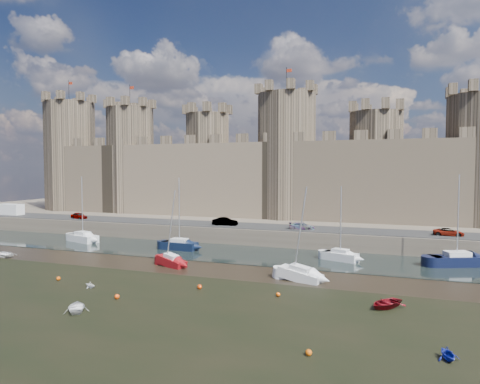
# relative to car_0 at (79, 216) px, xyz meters

# --- Properties ---
(ground) EXTENTS (160.00, 160.00, 0.00)m
(ground) POSITION_rel_car_0_xyz_m (32.81, -32.63, -3.11)
(ground) COLOR black
(ground) RESTS_ON ground
(seaweed_patch) EXTENTS (70.00, 34.00, 0.01)m
(seaweed_patch) POSITION_rel_car_0_xyz_m (32.81, -38.63, -3.10)
(seaweed_patch) COLOR black
(seaweed_patch) RESTS_ON ground
(water_channel) EXTENTS (160.00, 12.00, 0.08)m
(water_channel) POSITION_rel_car_0_xyz_m (32.81, -8.63, -3.07)
(water_channel) COLOR black
(water_channel) RESTS_ON ground
(quay) EXTENTS (160.00, 60.00, 2.50)m
(quay) POSITION_rel_car_0_xyz_m (32.81, 27.37, -1.86)
(quay) COLOR #4C443A
(quay) RESTS_ON ground
(road) EXTENTS (160.00, 7.00, 0.10)m
(road) POSITION_rel_car_0_xyz_m (32.81, 1.37, -0.56)
(road) COLOR black
(road) RESTS_ON quay
(castle) EXTENTS (108.50, 11.00, 29.00)m
(castle) POSITION_rel_car_0_xyz_m (32.17, 15.37, 8.56)
(castle) COLOR #42382B
(castle) RESTS_ON quay
(car_0) EXTENTS (3.83, 2.39, 1.21)m
(car_0) POSITION_rel_car_0_xyz_m (0.00, 0.00, 0.00)
(car_0) COLOR gray
(car_0) RESTS_ON quay
(car_1) EXTENTS (4.18, 1.83, 1.33)m
(car_1) POSITION_rel_car_0_xyz_m (28.43, 0.46, 0.06)
(car_1) COLOR gray
(car_1) RESTS_ON quay
(car_2) EXTENTS (3.86, 1.74, 1.10)m
(car_2) POSITION_rel_car_0_xyz_m (40.97, 0.20, -0.06)
(car_2) COLOR gray
(car_2) RESTS_ON quay
(car_3) EXTENTS (3.93, 1.88, 1.08)m
(car_3) POSITION_rel_car_0_xyz_m (61.01, 0.85, -0.07)
(car_3) COLOR gray
(car_3) RESTS_ON quay
(van) EXTENTS (5.07, 2.15, 2.19)m
(van) POSITION_rel_car_0_xyz_m (-17.20, 0.87, 0.49)
(van) COLOR silver
(van) RESTS_ON quay
(sailboat_0) EXTENTS (5.92, 3.64, 10.35)m
(sailboat_0) POSITION_rel_car_0_xyz_m (7.56, -8.10, -2.30)
(sailboat_0) COLOR silver
(sailboat_0) RESTS_ON ground
(sailboat_1) EXTENTS (5.23, 2.22, 10.31)m
(sailboat_1) POSITION_rel_car_0_xyz_m (25.10, -8.82, -2.30)
(sailboat_1) COLOR black
(sailboat_1) RESTS_ON ground
(sailboat_2) EXTENTS (4.68, 3.01, 9.42)m
(sailboat_2) POSITION_rel_car_0_xyz_m (47.66, -8.49, -2.34)
(sailboat_2) COLOR silver
(sailboat_2) RESTS_ON ground
(sailboat_3) EXTENTS (6.67, 4.67, 10.91)m
(sailboat_3) POSITION_rel_car_0_xyz_m (61.12, -6.72, -2.28)
(sailboat_3) COLOR black
(sailboat_3) RESTS_ON ground
(sailboat_4) EXTENTS (4.20, 2.77, 9.16)m
(sailboat_4) POSITION_rel_car_0_xyz_m (28.94, -18.18, -2.42)
(sailboat_4) COLOR maroon
(sailboat_4) RESTS_ON ground
(sailboat_5) EXTENTS (4.86, 2.82, 9.85)m
(sailboat_5) POSITION_rel_car_0_xyz_m (44.78, -19.48, -2.39)
(sailboat_5) COLOR silver
(sailboat_5) RESTS_ON ground
(dinghy_2) EXTENTS (3.27, 3.40, 0.57)m
(dinghy_2) POSITION_rel_car_0_xyz_m (29.38, -34.99, -2.82)
(dinghy_2) COLOR silver
(dinghy_2) RESTS_ON ground
(dinghy_3) EXTENTS (1.25, 1.10, 0.62)m
(dinghy_3) POSITION_rel_car_0_xyz_m (26.02, -29.15, -2.80)
(dinghy_3) COLOR white
(dinghy_3) RESTS_ON ground
(dinghy_4) EXTENTS (3.88, 4.14, 0.70)m
(dinghy_4) POSITION_rel_car_0_xyz_m (53.33, -25.62, -2.76)
(dinghy_4) COLOR maroon
(dinghy_4) RESTS_ON ground
(dinghy_5) EXTENTS (1.78, 1.89, 0.80)m
(dinghy_5) POSITION_rel_car_0_xyz_m (57.05, -34.86, -2.71)
(dinghy_5) COLOR navy
(dinghy_5) RESTS_ON ground
(dinghy_6) EXTENTS (3.91, 3.33, 0.68)m
(dinghy_6) POSITION_rel_car_0_xyz_m (5.35, -20.64, -2.77)
(dinghy_6) COLOR silver
(dinghy_6) RESTS_ON ground
(buoy_0) EXTENTS (0.42, 0.42, 0.42)m
(buoy_0) POSITION_rel_car_0_xyz_m (21.01, -27.96, -2.89)
(buoy_0) COLOR #D54D09
(buoy_0) RESTS_ON ground
(buoy_1) EXTENTS (0.47, 0.47, 0.47)m
(buoy_1) POSITION_rel_car_0_xyz_m (36.26, -25.91, -2.87)
(buoy_1) COLOR #DD3C09
(buoy_1) RESTS_ON ground
(buoy_2) EXTENTS (0.42, 0.42, 0.42)m
(buoy_2) POSITION_rel_car_0_xyz_m (48.96, -37.04, -2.90)
(buoy_2) COLOR #D05209
(buoy_2) RESTS_ON ground
(buoy_3) EXTENTS (0.41, 0.41, 0.41)m
(buoy_3) POSITION_rel_car_0_xyz_m (44.04, -25.69, -2.90)
(buoy_3) COLOR #D84E09
(buoy_3) RESTS_ON ground
(buoy_4) EXTENTS (0.46, 0.46, 0.46)m
(buoy_4) POSITION_rel_car_0_xyz_m (30.65, -31.29, -2.88)
(buoy_4) COLOR #E03F09
(buoy_4) RESTS_ON ground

